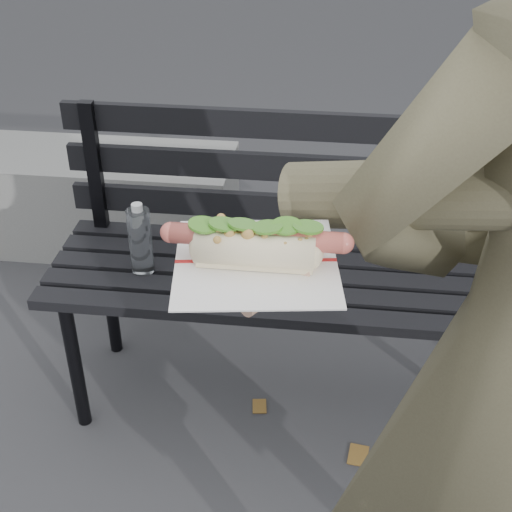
# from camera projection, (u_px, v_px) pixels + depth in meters

# --- Properties ---
(park_bench) EXTENTS (1.50, 0.44, 0.88)m
(park_bench) POSITION_uv_depth(u_px,v_px,m) (313.00, 247.00, 2.01)
(park_bench) COLOR black
(park_bench) RESTS_ON ground
(concrete_block) EXTENTS (1.20, 0.40, 0.40)m
(concrete_block) POSITION_uv_depth(u_px,v_px,m) (88.00, 199.00, 2.93)
(concrete_block) COLOR slate
(concrete_block) RESTS_ON ground
(held_hotdog) EXTENTS (0.63, 0.32, 0.20)m
(held_hotdog) POSITION_uv_depth(u_px,v_px,m) (425.00, 210.00, 0.86)
(held_hotdog) COLOR brown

